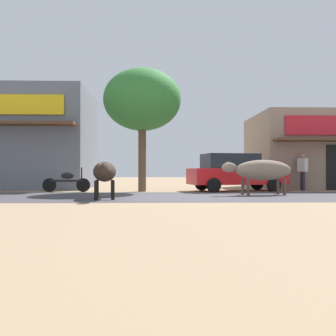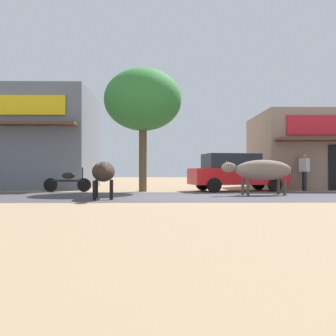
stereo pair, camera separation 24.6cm
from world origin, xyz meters
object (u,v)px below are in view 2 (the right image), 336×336
(roadside_tree, at_px, (143,100))
(cow_far_dark, at_px, (262,170))
(parked_hatchback_car, at_px, (236,172))
(cow_near_brown, at_px, (103,172))
(parked_motorcycle, at_px, (68,181))
(pedestrian_by_shop, at_px, (304,169))

(roadside_tree, distance_m, cow_far_dark, 6.01)
(parked_hatchback_car, bearing_deg, cow_far_dark, -81.04)
(parked_hatchback_car, xyz_separation_m, cow_far_dark, (0.45, -2.83, 0.07))
(cow_far_dark, bearing_deg, cow_near_brown, -162.64)
(parked_hatchback_car, relative_size, cow_near_brown, 1.70)
(parked_motorcycle, distance_m, cow_near_brown, 4.60)
(parked_hatchback_car, height_order, cow_near_brown, parked_hatchback_car)
(parked_motorcycle, bearing_deg, cow_near_brown, -62.62)
(parked_hatchback_car, distance_m, pedestrian_by_shop, 3.18)
(roadside_tree, relative_size, cow_far_dark, 1.91)
(parked_motorcycle, height_order, cow_far_dark, cow_far_dark)
(parked_motorcycle, xyz_separation_m, cow_near_brown, (2.11, -4.07, 0.39))
(roadside_tree, distance_m, pedestrian_by_shop, 7.83)
(roadside_tree, xyz_separation_m, cow_near_brown, (-1.06, -4.31, -3.09))
(parked_hatchback_car, bearing_deg, parked_motorcycle, -176.02)
(cow_near_brown, distance_m, cow_far_dark, 5.84)
(cow_near_brown, bearing_deg, cow_far_dark, 17.36)
(parked_hatchback_car, height_order, pedestrian_by_shop, pedestrian_by_shop)
(parked_motorcycle, distance_m, cow_far_dark, 8.04)
(parked_motorcycle, distance_m, pedestrian_by_shop, 10.44)
(roadside_tree, xyz_separation_m, cow_far_dark, (4.52, -2.56, -3.03))
(roadside_tree, height_order, cow_near_brown, roadside_tree)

